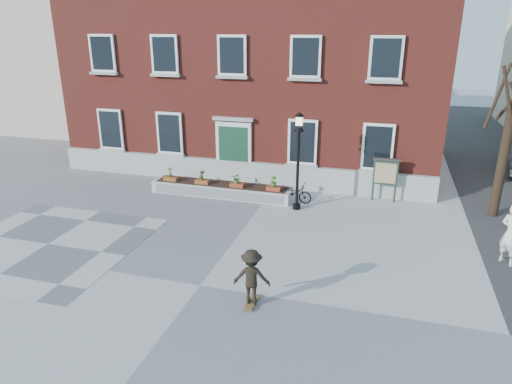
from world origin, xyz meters
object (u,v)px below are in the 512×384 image
(bicycle, at_px, (293,193))
(skateboarder, at_px, (252,277))
(bystander, at_px, (512,234))
(notice_board, at_px, (385,173))
(lamp_post, at_px, (298,148))

(bicycle, height_order, skateboarder, skateboarder)
(bystander, distance_m, notice_board, 5.94)
(notice_board, xyz_separation_m, skateboarder, (-3.14, -8.89, -0.43))
(bystander, xyz_separation_m, skateboarder, (-6.98, -4.36, -0.17))
(notice_board, bearing_deg, lamp_post, -150.45)
(notice_board, distance_m, skateboarder, 9.43)
(notice_board, bearing_deg, skateboarder, -109.46)
(skateboarder, bearing_deg, lamp_post, 91.63)
(skateboarder, bearing_deg, bicycle, 93.71)
(bicycle, relative_size, skateboarder, 1.01)
(lamp_post, relative_size, notice_board, 2.10)
(bystander, bearing_deg, notice_board, -2.41)
(notice_board, height_order, skateboarder, notice_board)
(bicycle, height_order, bystander, bystander)
(bystander, height_order, skateboarder, bystander)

